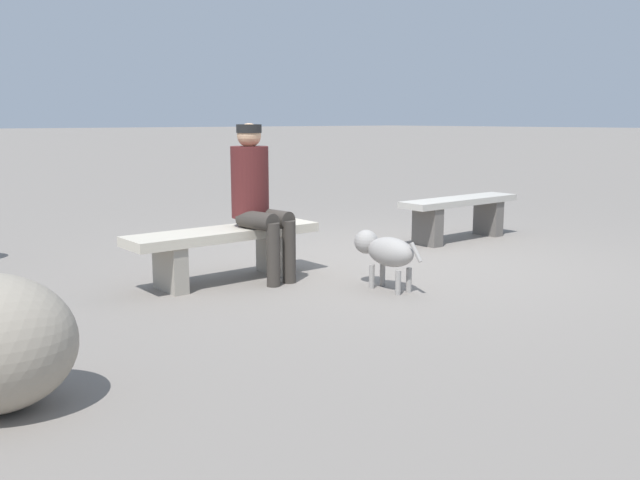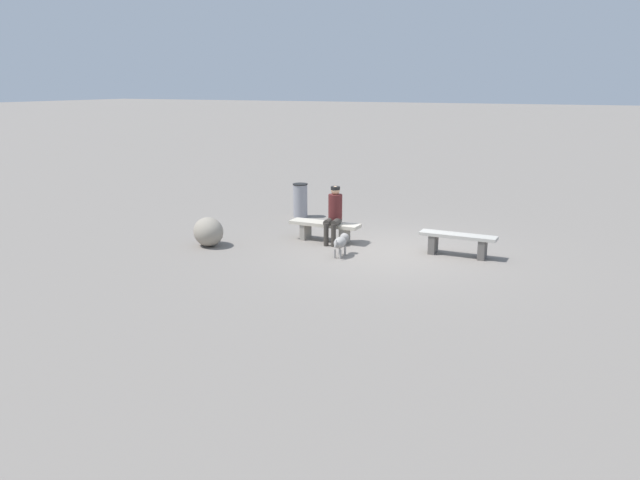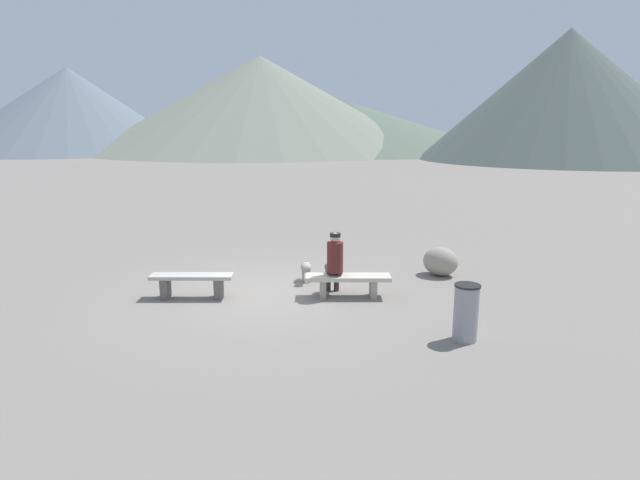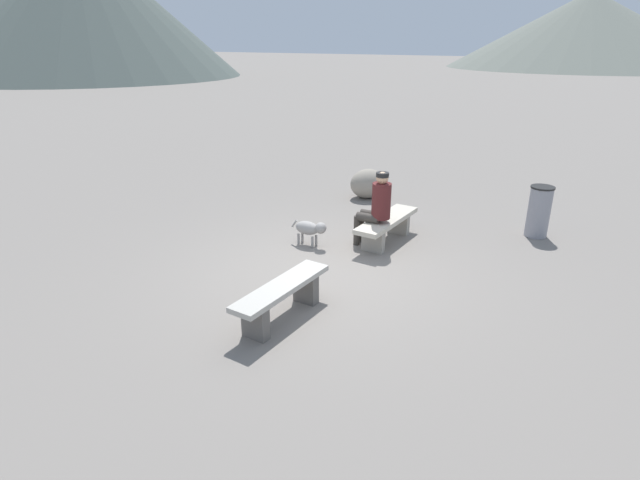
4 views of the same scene
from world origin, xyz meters
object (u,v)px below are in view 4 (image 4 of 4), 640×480
Objects in this scene: boulder at (368,184)px; bench_left at (282,295)px; seated_person at (376,205)px; trash_bin at (539,211)px; dog at (310,228)px; bench_right at (387,225)px.

bench_left is at bearing -163.19° from boulder.
trash_bin is (2.00, -2.20, -0.28)m from seated_person.
seated_person reaches higher than boulder.
bench_left is 1.75× the size of trash_bin.
bench_left reaches higher than dog.
trash_bin is at bearing -23.33° from bench_left.
dog is 3.06m from boulder.
boulder is at bearing 96.30° from dog.
dog is at bearing 25.81° from bench_left.
seated_person is 1.92× the size of dog.
seated_person is 1.42× the size of trash_bin.
trash_bin reaches higher than bench_right.
boulder is at bearing 83.26° from trash_bin.
bench_right is 0.51m from seated_person.
boulder reaches higher than bench_right.
bench_left is 5.46m from boulder.
bench_right is 2.65m from boulder.
trash_bin is at bearing -53.88° from seated_person.
dog reaches higher than bench_right.
trash_bin is at bearing -96.74° from boulder.
seated_person is at bearing 28.79° from dog.
bench_right is 1.33m from dog.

